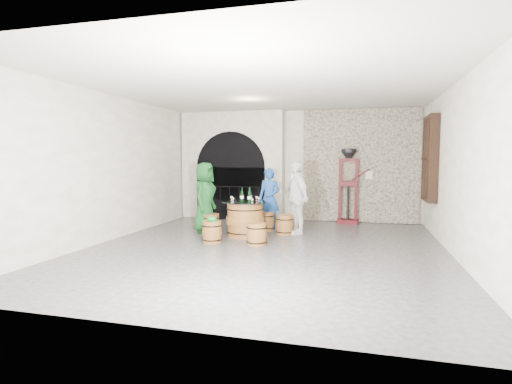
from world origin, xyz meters
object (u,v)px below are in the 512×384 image
(wine_bottle_center, at_px, (249,196))
(corking_press, at_px, (348,180))
(person_white, at_px, (296,198))
(side_barrel, at_px, (261,213))
(barrel_stool_right, at_px, (285,225))
(wine_bottle_right, at_px, (250,195))
(barrel_stool_near_left, at_px, (212,232))
(barrel_stool_near_right, at_px, (257,234))
(barrel_stool_left, at_px, (211,223))
(barrel_stool_far, at_px, (266,221))
(wine_bottle_left, at_px, (242,196))
(barrel_table, at_px, (245,219))
(person_green, at_px, (205,197))
(person_blue, at_px, (269,199))

(wine_bottle_center, relative_size, corking_press, 0.16)
(person_white, relative_size, side_barrel, 2.97)
(barrel_stool_right, height_order, wine_bottle_right, wine_bottle_right)
(barrel_stool_near_left, bearing_deg, barrel_stool_near_right, -0.16)
(barrel_stool_left, relative_size, person_white, 0.27)
(person_white, relative_size, wine_bottle_center, 5.35)
(barrel_stool_far, bearing_deg, wine_bottle_right, -104.36)
(side_barrel, bearing_deg, barrel_stool_far, -68.74)
(barrel_stool_far, height_order, barrel_stool_right, same)
(person_white, relative_size, wine_bottle_left, 5.35)
(barrel_stool_far, distance_m, corking_press, 2.73)
(barrel_stool_near_right, xyz_separation_m, person_white, (0.59, 1.48, 0.64))
(barrel_stool_near_left, distance_m, wine_bottle_left, 1.15)
(barrel_stool_left, xyz_separation_m, wine_bottle_left, (0.88, -0.29, 0.72))
(barrel_table, bearing_deg, barrel_stool_right, 30.69)
(barrel_stool_left, height_order, barrel_stool_near_right, same)
(barrel_stool_far, xyz_separation_m, person_white, (0.81, -0.28, 0.64))
(side_barrel, height_order, corking_press, corking_press)
(wine_bottle_center, bearing_deg, barrel_table, 139.36)
(barrel_stool_near_right, height_order, wine_bottle_right, wine_bottle_right)
(barrel_stool_near_right, distance_m, side_barrel, 2.86)
(person_green, xyz_separation_m, corking_press, (3.34, 2.29, 0.35))
(wine_bottle_right, height_order, corking_press, corking_press)
(barrel_stool_right, height_order, side_barrel, side_barrel)
(barrel_stool_far, xyz_separation_m, wine_bottle_right, (-0.20, -0.79, 0.72))
(barrel_table, xyz_separation_m, person_blue, (0.32, 1.08, 0.38))
(person_blue, relative_size, corking_press, 0.76)
(side_barrel, xyz_separation_m, corking_press, (2.35, 0.62, 0.91))
(person_white, bearing_deg, side_barrel, -172.62)
(barrel_stool_left, bearing_deg, person_green, 165.62)
(barrel_stool_near_left, relative_size, person_blue, 0.30)
(wine_bottle_left, relative_size, corking_press, 0.16)
(barrel_stool_left, distance_m, wine_bottle_center, 1.34)
(barrel_table, relative_size, corking_press, 0.51)
(person_white, xyz_separation_m, corking_press, (1.14, 1.93, 0.33))
(corking_press, bearing_deg, barrel_stool_near_left, -126.80)
(barrel_stool_near_left, bearing_deg, person_green, 118.86)
(barrel_table, xyz_separation_m, barrel_stool_near_right, (0.49, -0.83, -0.18))
(wine_bottle_right, bearing_deg, person_green, 173.07)
(wine_bottle_left, relative_size, wine_bottle_right, 1.00)
(wine_bottle_left, bearing_deg, barrel_stool_right, 31.35)
(person_blue, distance_m, person_white, 0.88)
(person_green, height_order, wine_bottle_right, person_green)
(barrel_stool_left, relative_size, wine_bottle_left, 1.42)
(corking_press, bearing_deg, barrel_stool_near_right, -115.08)
(person_blue, height_order, wine_bottle_right, person_blue)
(barrel_stool_near_left, relative_size, wine_bottle_right, 1.42)
(barrel_stool_right, bearing_deg, person_green, -173.88)
(barrel_stool_near_left, height_order, side_barrel, side_barrel)
(barrel_stool_right, relative_size, person_blue, 0.30)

